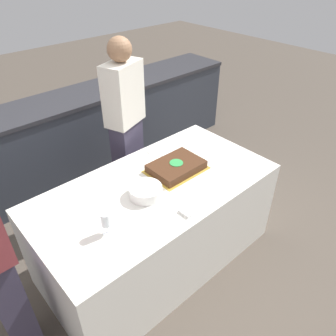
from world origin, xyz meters
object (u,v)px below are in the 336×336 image
object	(u,v)px
cake	(176,167)
person_cutting_cake	(126,130)
plate_stack	(146,191)
wine_glass	(106,220)

from	to	relation	value
cake	person_cutting_cake	size ratio (longest dim) A/B	0.27
person_cutting_cake	cake	bearing A→B (deg)	70.07
plate_stack	cake	bearing A→B (deg)	12.51
plate_stack	wine_glass	bearing A→B (deg)	-163.29
cake	wine_glass	size ratio (longest dim) A/B	2.80
cake	person_cutting_cake	world-z (taller)	person_cutting_cake
plate_stack	wine_glass	distance (m)	0.42
plate_stack	wine_glass	size ratio (longest dim) A/B	1.49
cake	wine_glass	bearing A→B (deg)	-165.30
cake	plate_stack	xyz separation A→B (m)	(-0.37, -0.08, 0.01)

